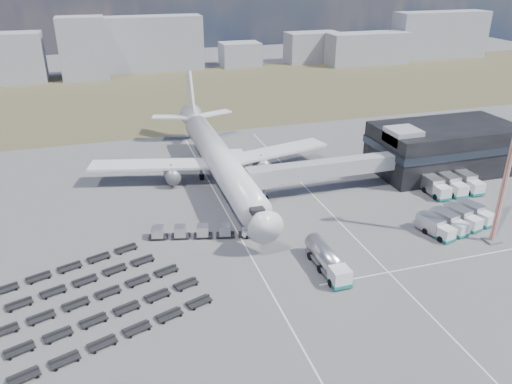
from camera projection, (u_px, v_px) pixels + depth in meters
name	position (u px, v px, depth m)	size (l,w,h in m)	color
ground	(268.00, 261.00, 75.60)	(420.00, 420.00, 0.00)	#565659
grass_strip	(167.00, 95.00, 171.12)	(420.00, 90.00, 0.01)	brown
lane_markings	(319.00, 242.00, 80.83)	(47.12, 110.00, 0.01)	silver
terminal	(444.00, 147.00, 107.03)	(30.40, 16.40, 11.00)	black
jet_bridge	(313.00, 170.00, 95.49)	(30.30, 3.80, 7.05)	#939399
airliner	(218.00, 157.00, 101.51)	(51.59, 64.53, 17.62)	white
skyline	(134.00, 51.00, 201.03)	(315.19, 26.07, 23.19)	#8F919C
fuel_tanker	(327.00, 260.00, 72.70)	(2.85, 10.84, 3.50)	white
pushback_tug	(254.00, 232.00, 82.30)	(3.56, 2.00, 1.57)	white
catering_truck	(238.00, 162.00, 108.96)	(3.86, 7.34, 3.21)	white
service_trucks_near	(456.00, 220.00, 84.75)	(13.58, 9.48, 2.74)	white
service_trucks_far	(451.00, 184.00, 98.02)	(10.29, 7.80, 3.12)	white
uld_row	(203.00, 231.00, 81.83)	(17.60, 5.99, 1.94)	black
baggage_dollies	(77.00, 305.00, 65.30)	(33.81, 28.68, 0.79)	black
floodlight_mast	(511.00, 155.00, 74.88)	(2.80, 2.30, 29.74)	#C13B1E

